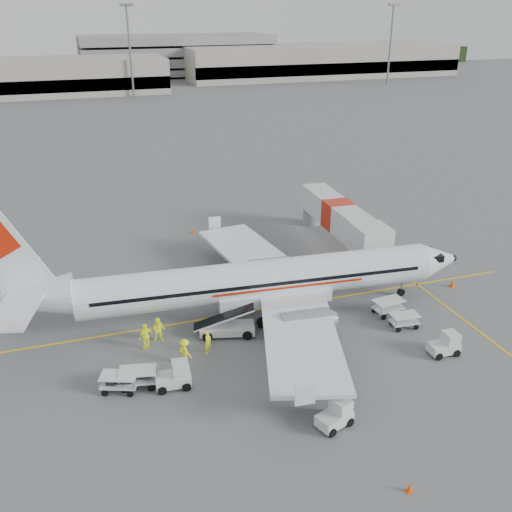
{
  "coord_description": "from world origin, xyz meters",
  "views": [
    {
      "loc": [
        -13.09,
        -37.26,
        22.12
      ],
      "look_at": [
        0.0,
        2.0,
        3.8
      ],
      "focal_mm": 40.0,
      "sensor_mm": 36.0,
      "label": 1
    }
  ],
  "objects_px": {
    "belt_loader": "(227,317)",
    "tug_aft": "(173,375)",
    "aircraft": "(260,255)",
    "tug_fore": "(444,344)",
    "tug_mid": "(334,414)",
    "jet_bridge": "(337,224)"
  },
  "relations": [
    {
      "from": "tug_fore",
      "to": "tug_aft",
      "type": "xyz_separation_m",
      "value": [
        -18.36,
        2.22,
        0.06
      ]
    },
    {
      "from": "aircraft",
      "to": "tug_fore",
      "type": "bearing_deg",
      "value": -38.19
    },
    {
      "from": "jet_bridge",
      "to": "tug_mid",
      "type": "height_order",
      "value": "jet_bridge"
    },
    {
      "from": "belt_loader",
      "to": "tug_fore",
      "type": "xyz_separation_m",
      "value": [
        13.45,
        -7.15,
        -0.63
      ]
    },
    {
      "from": "jet_bridge",
      "to": "tug_mid",
      "type": "relative_size",
      "value": 8.45
    },
    {
      "from": "tug_fore",
      "to": "tug_aft",
      "type": "relative_size",
      "value": 0.93
    },
    {
      "from": "aircraft",
      "to": "tug_mid",
      "type": "bearing_deg",
      "value": -86.22
    },
    {
      "from": "aircraft",
      "to": "tug_aft",
      "type": "height_order",
      "value": "aircraft"
    },
    {
      "from": "belt_loader",
      "to": "tug_mid",
      "type": "xyz_separation_m",
      "value": [
        3.1,
        -11.45,
        -0.63
      ]
    },
    {
      "from": "aircraft",
      "to": "tug_fore",
      "type": "relative_size",
      "value": 17.37
    },
    {
      "from": "aircraft",
      "to": "jet_bridge",
      "type": "relative_size",
      "value": 2.04
    },
    {
      "from": "jet_bridge",
      "to": "tug_aft",
      "type": "relative_size",
      "value": 7.95
    },
    {
      "from": "tug_fore",
      "to": "tug_mid",
      "type": "relative_size",
      "value": 0.99
    },
    {
      "from": "aircraft",
      "to": "jet_bridge",
      "type": "distance_m",
      "value": 15.84
    },
    {
      "from": "jet_bridge",
      "to": "tug_aft",
      "type": "bearing_deg",
      "value": -136.61
    },
    {
      "from": "aircraft",
      "to": "tug_aft",
      "type": "xyz_separation_m",
      "value": [
        -8.15,
        -7.14,
        -4.09
      ]
    },
    {
      "from": "tug_fore",
      "to": "belt_loader",
      "type": "bearing_deg",
      "value": 153.32
    },
    {
      "from": "jet_bridge",
      "to": "aircraft",
      "type": "bearing_deg",
      "value": -136.35
    },
    {
      "from": "belt_loader",
      "to": "tug_aft",
      "type": "relative_size",
      "value": 2.39
    },
    {
      "from": "jet_bridge",
      "to": "tug_fore",
      "type": "relative_size",
      "value": 8.53
    },
    {
      "from": "belt_loader",
      "to": "tug_fore",
      "type": "relative_size",
      "value": 2.56
    },
    {
      "from": "belt_loader",
      "to": "tug_aft",
      "type": "bearing_deg",
      "value": -120.58
    }
  ]
}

